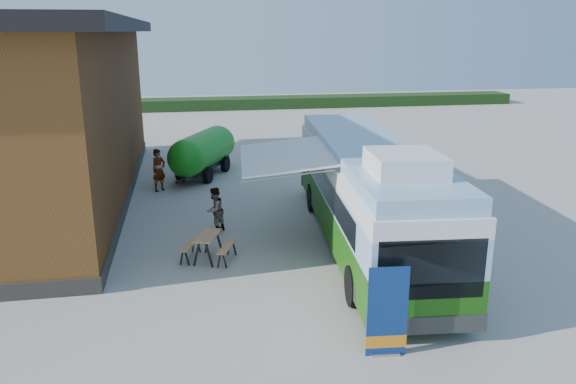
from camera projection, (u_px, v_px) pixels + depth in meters
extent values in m
plane|color=#BCB7AD|center=(328.00, 276.00, 16.71)|extent=(100.00, 100.00, 0.00)
cube|color=brown|center=(26.00, 119.00, 23.37)|extent=(8.00, 20.00, 7.00)
cube|color=black|center=(14.00, 25.00, 22.34)|extent=(9.60, 21.20, 0.50)
cube|color=#332D28|center=(36.00, 194.00, 24.27)|extent=(8.10, 20.10, 0.50)
cube|color=#264419|center=(311.00, 102.00, 53.88)|extent=(40.00, 3.00, 1.00)
cube|color=#256310|center=(364.00, 216.00, 18.99)|extent=(3.92, 13.38, 1.21)
cube|color=#8DBBDD|center=(366.00, 185.00, 18.68)|extent=(3.92, 13.38, 0.99)
cube|color=black|center=(323.00, 182.00, 19.09)|extent=(1.03, 10.95, 0.77)
cube|color=black|center=(401.00, 180.00, 19.33)|extent=(1.03, 10.95, 0.77)
cube|color=white|center=(367.00, 163.00, 18.48)|extent=(3.92, 13.38, 0.49)
cube|color=#8DBBDD|center=(367.00, 149.00, 18.35)|extent=(3.74, 13.14, 0.44)
cube|color=white|center=(405.00, 163.00, 14.22)|extent=(1.93, 2.13, 0.55)
cube|color=black|center=(432.00, 270.00, 12.45)|extent=(2.47, 0.28, 1.43)
cube|color=#2D2D2D|center=(427.00, 324.00, 12.88)|extent=(2.80, 0.45, 0.44)
cube|color=#2D2D2D|center=(332.00, 180.00, 25.34)|extent=(2.80, 0.45, 0.44)
cylinder|color=black|center=(354.00, 286.00, 14.79)|extent=(0.43, 1.12, 1.10)
cylinder|color=black|center=(446.00, 282.00, 15.01)|extent=(0.43, 1.12, 1.10)
cylinder|color=black|center=(313.00, 197.00, 22.68)|extent=(0.43, 1.12, 1.10)
cylinder|color=black|center=(373.00, 196.00, 22.90)|extent=(0.43, 1.12, 1.10)
cube|color=white|center=(286.00, 162.00, 18.26)|extent=(3.32, 4.92, 0.36)
cube|color=#A5A8AD|center=(331.00, 155.00, 18.33)|extent=(0.60, 4.98, 0.15)
cylinder|color=#A5A8AD|center=(292.00, 181.00, 16.33)|extent=(3.01, 0.32, 0.37)
cylinder|color=#A5A8AD|center=(281.00, 152.00, 20.24)|extent=(3.01, 0.32, 0.37)
cube|color=navy|center=(387.00, 312.00, 12.33)|extent=(0.91, 0.11, 2.15)
cube|color=orange|center=(386.00, 342.00, 12.53)|extent=(0.93, 0.12, 0.30)
cube|color=#A5A8AD|center=(385.00, 354.00, 12.61)|extent=(0.66, 0.24, 0.06)
cylinder|color=#A5A8AD|center=(387.00, 312.00, 12.34)|extent=(0.03, 0.03, 2.15)
cube|color=tan|center=(208.00, 236.00, 17.65)|extent=(0.98, 1.43, 0.04)
cube|color=tan|center=(190.00, 244.00, 17.84)|extent=(0.72, 1.33, 0.04)
cube|color=tan|center=(227.00, 247.00, 17.64)|extent=(0.72, 1.33, 0.04)
cube|color=black|center=(197.00, 254.00, 17.28)|extent=(0.07, 0.07, 0.81)
cube|color=black|center=(209.00, 255.00, 17.21)|extent=(0.07, 0.07, 0.81)
cube|color=black|center=(208.00, 241.00, 18.31)|extent=(0.07, 0.07, 0.81)
cube|color=black|center=(219.00, 242.00, 18.25)|extent=(0.07, 0.07, 0.81)
imported|color=#999999|center=(159.00, 170.00, 25.34)|extent=(0.84, 0.81, 1.94)
imported|color=#999999|center=(215.00, 210.00, 20.18)|extent=(1.00, 1.02, 1.65)
cylinder|color=#198D19|center=(203.00, 150.00, 27.82)|extent=(3.29, 4.36, 1.79)
sphere|color=#198D19|center=(186.00, 158.00, 25.96)|extent=(1.79, 1.79, 1.79)
sphere|color=#198D19|center=(218.00, 143.00, 29.67)|extent=(1.79, 1.79, 1.79)
cube|color=black|center=(204.00, 166.00, 28.04)|extent=(2.83, 4.29, 0.20)
cube|color=black|center=(182.00, 179.00, 25.64)|extent=(0.61, 1.13, 0.10)
cylinder|color=black|center=(181.00, 173.00, 27.13)|extent=(0.56, 0.83, 0.80)
cylinder|color=black|center=(208.00, 175.00, 26.80)|extent=(0.56, 0.83, 0.80)
cylinder|color=black|center=(200.00, 162.00, 29.35)|extent=(0.56, 0.83, 0.80)
cylinder|color=black|center=(225.00, 164.00, 29.02)|extent=(0.56, 0.83, 0.80)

